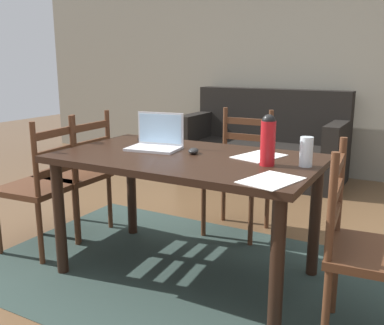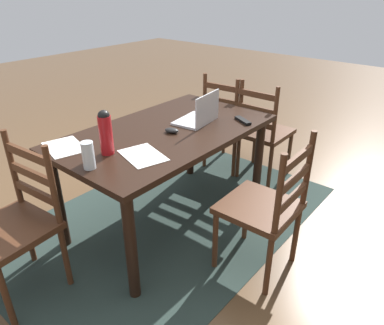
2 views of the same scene
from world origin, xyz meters
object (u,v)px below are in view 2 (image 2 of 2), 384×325
Objects in this scene: tv_remote at (243,120)px; laptop at (200,115)px; chair_right_near at (16,225)px; water_bottle at (106,132)px; chair_far_head at (265,208)px; chair_left_near at (230,123)px; dining_table at (167,143)px; drinking_glass at (88,155)px; computer_mouse at (172,130)px; chair_left_far at (262,132)px.

laptop is at bearing 158.67° from tv_remote.
chair_right_near is 3.44× the size of water_bottle.
chair_far_head is 2.74× the size of laptop.
dining_table is at bearing 9.40° from chair_left_near.
chair_right_near is 0.59m from drinking_glass.
chair_far_head is (-1.07, 1.00, 0.00)m from chair_right_near.
water_bottle reaches higher than laptop.
drinking_glass is at bearing -47.37° from chair_far_head.
dining_table is 0.32m from laptop.
water_bottle is (0.78, -0.10, 0.09)m from laptop.
computer_mouse reaches higher than tv_remote.
drinking_glass is at bearing 5.55° from dining_table.
laptop is at bearing 156.11° from computer_mouse.
drinking_glass is 1.59× the size of computer_mouse.
chair_left_far is 1.13m from computer_mouse.
laptop is (-0.27, 0.09, 0.16)m from dining_table.
dining_table is at bearing -119.47° from computer_mouse.
chair_far_head is 1.46m from chair_left_near.
chair_far_head is at bearing 121.38° from water_bottle.
laptop reaches higher than drinking_glass.
drinking_glass reaches higher than computer_mouse.
laptop reaches higher than chair_left_far.
computer_mouse is (0.01, -0.76, 0.32)m from chair_far_head.
computer_mouse is at bearing -6.11° from chair_left_far.
laptop is 0.79m from water_bottle.
chair_far_head is 0.86m from laptop.
dining_table is 1.64× the size of chair_far_head.
water_bottle is (1.57, 0.17, 0.45)m from chair_left_near.
computer_mouse is (-0.68, -0.00, -0.06)m from drinking_glass.
chair_left_near is at bearing -172.11° from drinking_glass.
chair_left_near is 1.15m from computer_mouse.
dining_table is 1.10m from chair_right_near.
computer_mouse reaches higher than dining_table.
laptop reaches higher than computer_mouse.
chair_right_near and chair_far_head have the same top height.
water_bottle is at bearing -6.88° from chair_left_far.
dining_table is 1.64× the size of chair_left_far.
tv_remote is at bearing 13.96° from chair_left_far.
chair_left_near is 0.91m from laptop.
computer_mouse is at bearing 166.72° from chair_right_near.
water_bottle is 2.76× the size of computer_mouse.
chair_right_near is at bearing -9.69° from chair_left_far.
dining_table is 1.64× the size of chair_right_near.
dining_table is 5.63× the size of water_bottle.
chair_far_head is 3.44× the size of water_bottle.
chair_left_far is 5.96× the size of drinking_glass.
water_bottle reaches higher than chair_far_head.
dining_table is 4.48× the size of laptop.
chair_right_near reaches higher than tv_remote.
chair_left_far is at bearing 170.31° from chair_right_near.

